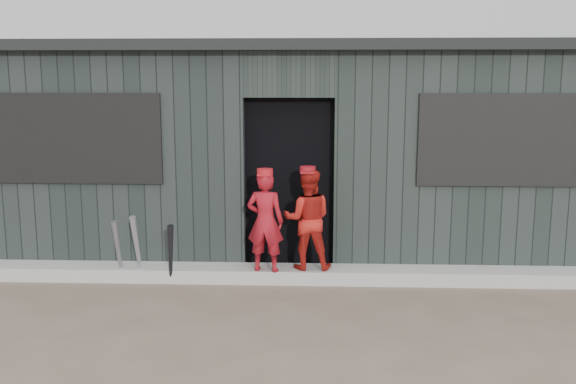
{
  "coord_description": "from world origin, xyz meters",
  "views": [
    {
      "loc": [
        0.28,
        -4.98,
        2.21
      ],
      "look_at": [
        0.0,
        1.8,
        1.0
      ],
      "focal_mm": 40.0,
      "sensor_mm": 36.0,
      "label": 1
    }
  ],
  "objects_px": {
    "bat_right": "(171,255)",
    "player_red_right": "(307,219)",
    "player_red_left": "(265,222)",
    "bat_mid": "(118,251)",
    "dugout": "(293,148)",
    "bat_left": "(137,249)",
    "player_grey_back": "(304,215)"
  },
  "relations": [
    {
      "from": "bat_right",
      "to": "player_red_left",
      "type": "distance_m",
      "value": 1.07
    },
    {
      "from": "bat_right",
      "to": "player_grey_back",
      "type": "bearing_deg",
      "value": 31.63
    },
    {
      "from": "player_grey_back",
      "to": "dugout",
      "type": "bearing_deg",
      "value": -98.13
    },
    {
      "from": "bat_left",
      "to": "player_red_right",
      "type": "relative_size",
      "value": 0.72
    },
    {
      "from": "bat_right",
      "to": "player_red_left",
      "type": "bearing_deg",
      "value": 5.74
    },
    {
      "from": "bat_left",
      "to": "bat_mid",
      "type": "xyz_separation_m",
      "value": [
        -0.23,
        0.06,
        -0.04
      ]
    },
    {
      "from": "bat_left",
      "to": "player_red_left",
      "type": "height_order",
      "value": "player_red_left"
    },
    {
      "from": "bat_mid",
      "to": "dugout",
      "type": "bearing_deg",
      "value": 43.99
    },
    {
      "from": "player_red_right",
      "to": "bat_mid",
      "type": "bearing_deg",
      "value": 2.27
    },
    {
      "from": "bat_right",
      "to": "bat_left",
      "type": "bearing_deg",
      "value": 171.14
    },
    {
      "from": "player_red_right",
      "to": "bat_right",
      "type": "bearing_deg",
      "value": 8.04
    },
    {
      "from": "bat_mid",
      "to": "player_red_left",
      "type": "bearing_deg",
      "value": -0.67
    },
    {
      "from": "player_red_right",
      "to": "player_red_left",
      "type": "bearing_deg",
      "value": 13.93
    },
    {
      "from": "player_grey_back",
      "to": "bat_left",
      "type": "bearing_deg",
      "value": 7.62
    },
    {
      "from": "player_red_left",
      "to": "dugout",
      "type": "bearing_deg",
      "value": -90.05
    },
    {
      "from": "player_grey_back",
      "to": "dugout",
      "type": "height_order",
      "value": "dugout"
    },
    {
      "from": "bat_mid",
      "to": "player_red_right",
      "type": "relative_size",
      "value": 0.63
    },
    {
      "from": "bat_mid",
      "to": "player_grey_back",
      "type": "bearing_deg",
      "value": 20.38
    },
    {
      "from": "dugout",
      "to": "player_red_left",
      "type": "bearing_deg",
      "value": -97.55
    },
    {
      "from": "player_grey_back",
      "to": "dugout",
      "type": "relative_size",
      "value": 0.14
    },
    {
      "from": "bat_left",
      "to": "dugout",
      "type": "relative_size",
      "value": 0.1
    },
    {
      "from": "bat_left",
      "to": "dugout",
      "type": "distance_m",
      "value": 2.62
    },
    {
      "from": "bat_mid",
      "to": "player_grey_back",
      "type": "distance_m",
      "value": 2.16
    },
    {
      "from": "player_grey_back",
      "to": "player_red_right",
      "type": "bearing_deg",
      "value": 77.8
    },
    {
      "from": "bat_right",
      "to": "player_red_right",
      "type": "distance_m",
      "value": 1.52
    },
    {
      "from": "bat_right",
      "to": "dugout",
      "type": "distance_m",
      "value": 2.47
    },
    {
      "from": "bat_right",
      "to": "player_grey_back",
      "type": "relative_size",
      "value": 0.58
    },
    {
      "from": "bat_left",
      "to": "bat_right",
      "type": "xyz_separation_m",
      "value": [
        0.38,
        -0.06,
        -0.04
      ]
    },
    {
      "from": "bat_right",
      "to": "player_red_left",
      "type": "xyz_separation_m",
      "value": [
        1.01,
        0.1,
        0.35
      ]
    },
    {
      "from": "bat_left",
      "to": "player_grey_back",
      "type": "distance_m",
      "value": 1.97
    },
    {
      "from": "bat_mid",
      "to": "bat_right",
      "type": "relative_size",
      "value": 0.99
    },
    {
      "from": "bat_left",
      "to": "bat_right",
      "type": "relative_size",
      "value": 1.15
    }
  ]
}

